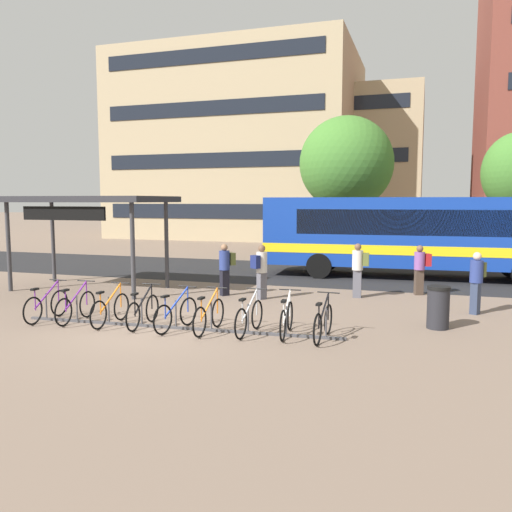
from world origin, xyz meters
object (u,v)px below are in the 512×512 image
Objects in this scene: city_bus at (416,233)px; parked_bicycle_black_3 at (143,311)px; commuter_olive_pack_2 at (359,266)px; parked_bicycle_orange_2 at (110,309)px; parked_bicycle_black_8 at (323,323)px; trash_bin at (438,307)px; parked_bicycle_blue_4 at (176,314)px; parked_bicycle_orange_5 at (209,316)px; commuter_olive_pack_1 at (477,278)px; street_tree_0 at (346,164)px; parked_bicycle_white_7 at (287,319)px; transit_shelter at (87,203)px; parked_bicycle_purple_1 at (76,307)px; parked_bicycle_purple_0 at (46,306)px; commuter_navy_pack_3 at (261,268)px; commuter_olive_pack_4 at (225,266)px; commuter_red_pack_0 at (420,266)px; parked_bicycle_silver_6 at (249,318)px.

city_bus is 7.03× the size of parked_bicycle_black_3.
parked_bicycle_black_3 is 7.15m from commuter_olive_pack_2.
parked_bicycle_orange_2 is 5.30m from parked_bicycle_black_8.
trash_bin is at bearing -75.55° from parked_bicycle_orange_2.
trash_bin is at bearing -61.09° from parked_bicycle_blue_4.
parked_bicycle_blue_4 and parked_bicycle_orange_5 have the same top height.
street_tree_0 is (-5.39, 12.79, 4.04)m from commuter_olive_pack_1.
parked_bicycle_black_3 is 4.42m from parked_bicycle_black_8.
commuter_olive_pack_2 is at bearing 1.30° from parked_bicycle_black_8.
parked_bicycle_orange_2 is (-7.06, -10.56, -1.39)m from city_bus.
trash_bin reaches higher than parked_bicycle_white_7.
street_tree_0 is at bearing 61.37° from transit_shelter.
city_bus is at bearing -33.89° from parked_bicycle_black_3.
trash_bin reaches higher than parked_bicycle_purple_1.
city_bus is at bearing -40.09° from parked_bicycle_purple_1.
parked_bicycle_purple_0 is 6.27m from commuter_navy_pack_3.
commuter_olive_pack_4 reaches higher than parked_bicycle_orange_2.
parked_bicycle_purple_0 is at bearing 93.85° from parked_bicycle_orange_5.
city_bus is 5.32m from commuter_olive_pack_2.
commuter_olive_pack_4 is (-6.02, -2.06, 0.03)m from commuter_red_pack_0.
parked_bicycle_orange_5 is 1.00× the size of parked_bicycle_white_7.
commuter_navy_pack_3 is at bearing -46.25° from parked_bicycle_purple_0.
parked_bicycle_silver_6 is 1.00× the size of parked_bicycle_black_8.
parked_bicycle_blue_4 and parked_bicycle_silver_6 have the same top height.
parked_bicycle_purple_0 is 4.46m from parked_bicycle_orange_5.
street_tree_0 is (1.58, 16.89, 4.63)m from parked_bicycle_blue_4.
commuter_olive_pack_4 reaches higher than parked_bicycle_black_3.
parked_bicycle_purple_0 is 18.38m from street_tree_0.
parked_bicycle_purple_0 is 3.63m from parked_bicycle_blue_4.
parked_bicycle_blue_4 is at bearing 95.48° from parked_bicycle_orange_5.
parked_bicycle_black_3 and parked_bicycle_blue_4 have the same top height.
parked_bicycle_blue_4 is 0.99× the size of commuter_olive_pack_2.
parked_bicycle_purple_0 is at bearing -107.02° from street_tree_0.
parked_bicycle_silver_6 is 1.00× the size of commuter_olive_pack_2.
trash_bin is (8.76, 2.09, 0.13)m from parked_bicycle_purple_1.
transit_shelter reaches higher than trash_bin.
parked_bicycle_purple_0 is at bearing 14.39° from commuter_red_pack_0.
parked_bicycle_white_7 is 0.99× the size of commuter_olive_pack_2.
parked_bicycle_purple_1 is at bearing 100.02° from parked_bicycle_blue_4.
parked_bicycle_orange_5 is 1.00× the size of parked_bicycle_silver_6.
parked_bicycle_purple_1 is 1.00× the size of parked_bicycle_black_8.
parked_bicycle_orange_5 is at bearing 92.11° from parked_bicycle_white_7.
parked_bicycle_silver_6 is 0.87m from parked_bicycle_white_7.
parked_bicycle_silver_6 is 1.67× the size of trash_bin.
city_bus reaches higher than parked_bicycle_purple_0.
parked_bicycle_white_7 is 5.37m from commuter_olive_pack_4.
parked_bicycle_purple_0 is 7.14m from parked_bicycle_black_8.
transit_shelter is 3.29× the size of commuter_navy_pack_3.
trash_bin is at bearing -78.45° from parked_bicycle_purple_0.
parked_bicycle_silver_6 is 1.06× the size of commuter_red_pack_0.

